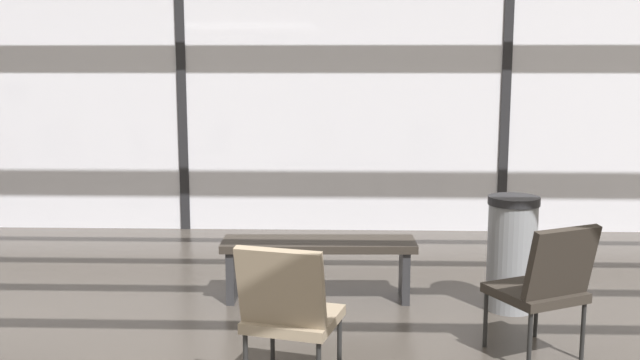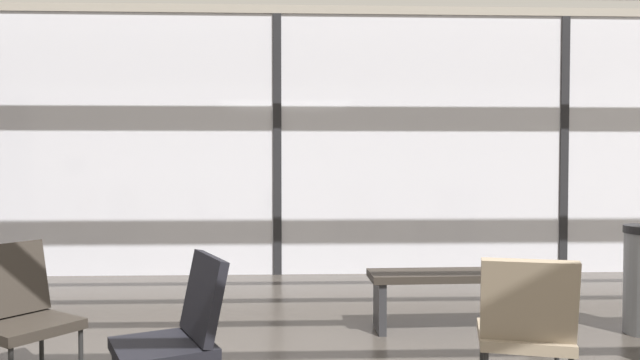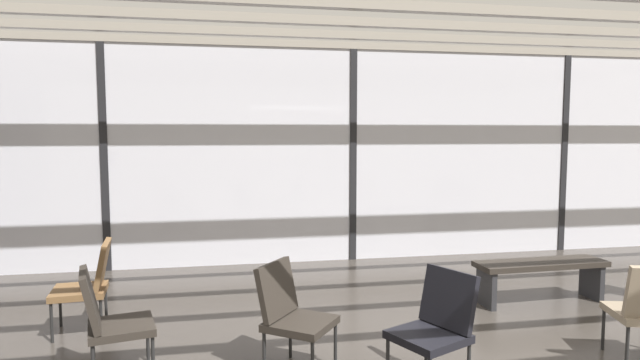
# 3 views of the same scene
# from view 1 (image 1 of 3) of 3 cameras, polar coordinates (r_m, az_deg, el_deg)

# --- Properties ---
(glass_curtain_wall) EXTENTS (14.00, 0.08, 3.13)m
(glass_curtain_wall) POSITION_cam_1_polar(r_m,az_deg,el_deg) (8.03, -10.86, 7.17)
(glass_curtain_wall) COLOR silver
(glass_curtain_wall) RESTS_ON ground
(window_mullion_1) EXTENTS (0.10, 0.12, 3.13)m
(window_mullion_1) POSITION_cam_1_polar(r_m,az_deg,el_deg) (8.03, -10.86, 7.17)
(window_mullion_1) COLOR black
(window_mullion_1) RESTS_ON ground
(window_mullion_2) EXTENTS (0.10, 0.12, 3.13)m
(window_mullion_2) POSITION_cam_1_polar(r_m,az_deg,el_deg) (8.03, 14.50, 7.04)
(window_mullion_2) COLOR black
(window_mullion_2) RESTS_ON ground
(parked_airplane) EXTENTS (14.31, 3.90, 3.90)m
(parked_airplane) POSITION_cam_1_polar(r_m,az_deg,el_deg) (12.96, -1.73, 9.73)
(parked_airplane) COLOR #B2BCD6
(parked_airplane) RESTS_ON ground
(lounge_chair_1) EXTENTS (0.66, 0.68, 0.87)m
(lounge_chair_1) POSITION_cam_1_polar(r_m,az_deg,el_deg) (4.67, 17.47, -7.75)
(lounge_chair_1) COLOR #28231E
(lounge_chair_1) RESTS_ON ground
(lounge_chair_3) EXTENTS (0.60, 0.63, 0.87)m
(lounge_chair_3) POSITION_cam_1_polar(r_m,az_deg,el_deg) (4.01, -2.51, -10.13)
(lounge_chair_3) COLOR #7F705B
(lounge_chair_3) RESTS_ON ground
(waiting_bench) EXTENTS (1.51, 0.44, 0.47)m
(waiting_bench) POSITION_cam_1_polar(r_m,az_deg,el_deg) (5.61, -0.10, -5.88)
(waiting_bench) COLOR #28231E
(waiting_bench) RESTS_ON ground
(trash_bin) EXTENTS (0.38, 0.38, 0.86)m
(trash_bin) POSITION_cam_1_polar(r_m,az_deg,el_deg) (5.55, 14.99, -5.63)
(trash_bin) COLOR slate
(trash_bin) RESTS_ON ground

